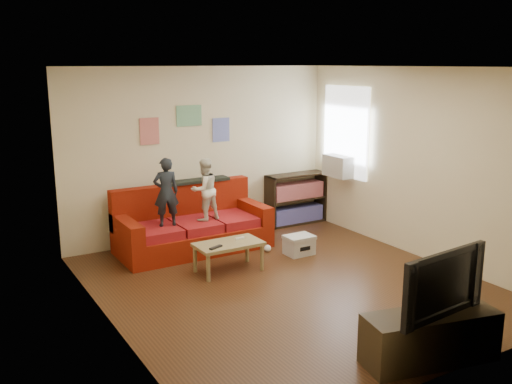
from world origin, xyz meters
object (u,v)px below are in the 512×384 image
television (434,281)px  coffee_table (229,247)px  child_b (204,190)px  sofa (191,227)px  child_a (166,192)px  bookshelf (296,201)px  tv_stand (430,337)px  file_box (299,245)px

television → coffee_table: bearing=93.9°
child_b → sofa: bearing=-59.7°
child_a → bookshelf: (2.60, 0.53, -0.57)m
coffee_table → tv_stand: tv_stand is taller
coffee_table → television: television is taller
coffee_table → tv_stand: (0.51, -3.06, -0.10)m
child_a → bookshelf: 2.71m
file_box → tv_stand: (-0.71, -3.15, 0.10)m
television → file_box: bearing=71.8°
sofa → file_box: bearing=-40.3°
child_a → file_box: (1.70, -0.88, -0.82)m
coffee_table → television: (0.51, -3.06, 0.45)m
coffee_table → tv_stand: size_ratio=0.69×
bookshelf → television: 4.85m
sofa → tv_stand: size_ratio=1.73×
coffee_table → file_box: bearing=4.0°
sofa → child_a: (-0.45, -0.18, 0.63)m
coffee_table → child_a: bearing=116.5°
tv_stand → television: size_ratio=1.17×
child_a → child_b: 0.60m
television → child_a: bearing=98.3°
bookshelf → file_box: bookshelf is taller
child_a → tv_stand: child_a is taller
child_b → file_box: (1.10, -0.88, -0.79)m
child_a → file_box: 2.08m
child_a → tv_stand: 4.21m
file_box → television: (-0.71, -3.15, 0.65)m
coffee_table → file_box: 1.23m
child_a → file_box: bearing=164.1°
tv_stand → television: bearing=0.0°
coffee_table → sofa: bearing=91.4°
child_b → file_box: 1.61m
sofa → child_a: child_a is taller
child_a → child_b: size_ratio=1.07×
sofa → file_box: 1.64m
bookshelf → child_a: bearing=-168.6°
tv_stand → television: television is taller
sofa → bookshelf: bearing=9.2°
child_a → tv_stand: size_ratio=0.77×
bookshelf → tv_stand: bearing=-109.5°
child_b → tv_stand: child_b is taller
child_a → television: 4.15m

